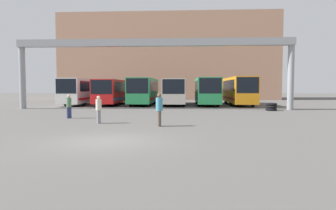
{
  "coord_description": "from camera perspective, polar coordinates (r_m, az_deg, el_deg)",
  "views": [
    {
      "loc": [
        3.17,
        -11.69,
        2.16
      ],
      "look_at": [
        1.35,
        19.65,
        0.3
      ],
      "focal_mm": 32.0,
      "sensor_mm": 36.0,
      "label": 1
    }
  ],
  "objects": [
    {
      "name": "ground_plane",
      "position": [
        12.31,
        -11.74,
        -6.78
      ],
      "size": [
        200.0,
        200.0,
        0.0
      ],
      "primitive_type": "plane",
      "color": "#514F4C"
    },
    {
      "name": "building_backdrop",
      "position": [
        57.87,
        0.17,
        8.78
      ],
      "size": [
        38.91,
        12.0,
        15.19
      ],
      "color": "tan",
      "rests_on": "ground"
    },
    {
      "name": "overhead_gantry",
      "position": [
        29.67,
        -2.88,
        10.31
      ],
      "size": [
        27.03,
        0.8,
        6.86
      ],
      "color": "gray",
      "rests_on": "ground"
    },
    {
      "name": "bus_slot_0",
      "position": [
        39.28,
        -15.67,
        2.79
      ],
      "size": [
        2.47,
        11.63,
        3.18
      ],
      "color": "silver",
      "rests_on": "ground"
    },
    {
      "name": "bus_slot_1",
      "position": [
        38.11,
        -10.24,
        2.73
      ],
      "size": [
        2.54,
        11.44,
        3.05
      ],
      "color": "red",
      "rests_on": "ground"
    },
    {
      "name": "bus_slot_2",
      "position": [
        36.9,
        -4.61,
        2.9
      ],
      "size": [
        2.59,
        10.44,
        3.21
      ],
      "color": "#268C4C",
      "rests_on": "ground"
    },
    {
      "name": "bus_slot_3",
      "position": [
        36.87,
        1.39,
        2.82
      ],
      "size": [
        2.57,
        11.04,
        3.11
      ],
      "color": "beige",
      "rests_on": "ground"
    },
    {
      "name": "bus_slot_4",
      "position": [
        37.02,
        7.35,
        2.9
      ],
      "size": [
        2.55,
        11.2,
        3.23
      ],
      "color": "#268C4C",
      "rests_on": "ground"
    },
    {
      "name": "bus_slot_5",
      "position": [
        37.47,
        13.23,
        2.92
      ],
      "size": [
        2.5,
        11.17,
        3.32
      ],
      "color": "orange",
      "rests_on": "ground"
    },
    {
      "name": "pedestrian_mid_left",
      "position": [
        21.93,
        -18.35,
        -0.16
      ],
      "size": [
        0.34,
        0.34,
        1.63
      ],
      "rotation": [
        0.0,
        0.0,
        3.77
      ],
      "color": "navy",
      "rests_on": "ground"
    },
    {
      "name": "pedestrian_mid_right",
      "position": [
        18.36,
        -13.06,
        -0.7
      ],
      "size": [
        0.34,
        0.34,
        1.65
      ],
      "rotation": [
        0.0,
        0.0,
        1.57
      ],
      "color": "gray",
      "rests_on": "ground"
    },
    {
      "name": "pedestrian_near_right",
      "position": [
        16.54,
        -1.68,
        -0.74
      ],
      "size": [
        0.38,
        0.38,
        1.82
      ],
      "rotation": [
        0.0,
        0.0,
        1.57
      ],
      "color": "brown",
      "rests_on": "ground"
    },
    {
      "name": "tire_stack",
      "position": [
        29.3,
        19.07,
        -0.32
      ],
      "size": [
        1.04,
        1.04,
        0.72
      ],
      "color": "black",
      "rests_on": "ground"
    }
  ]
}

